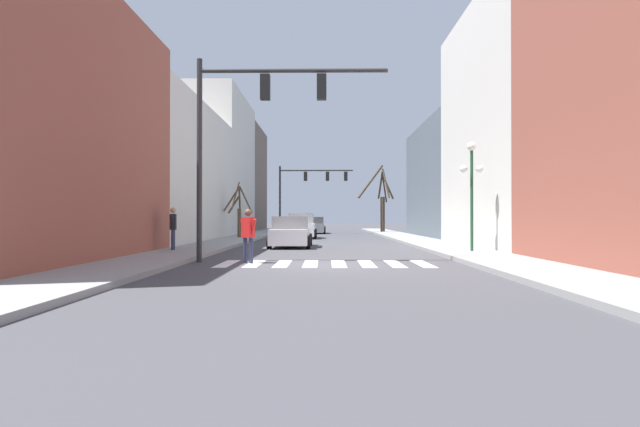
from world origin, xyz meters
TOP-DOWN VIEW (x-y plane):
  - ground_plane at (0.00, 0.00)m, footprint 240.00×240.00m
  - sidewalk_left at (-5.71, 0.00)m, footprint 2.56×90.00m
  - sidewalk_right at (5.71, 0.00)m, footprint 2.56×90.00m
  - building_row_left at (-9.99, 20.68)m, footprint 6.00×50.10m
  - building_row_right at (9.99, 9.03)m, footprint 6.00×33.26m
  - crosswalk_stripes at (0.00, 0.41)m, footprint 6.75×2.60m
  - traffic_signal_near at (-2.44, 0.93)m, footprint 6.36×0.28m
  - traffic_signal_far at (-1.66, 30.34)m, footprint 6.84×0.28m
  - street_lamp_right_corner at (5.87, 4.34)m, footprint 0.95×0.36m
  - car_driving_away_lane at (-1.72, 9.37)m, footprint 2.07×4.44m
  - car_parked_left_near at (-0.95, 30.88)m, footprint 1.99×4.52m
  - car_parked_right_near at (-1.67, 20.06)m, footprint 2.12×4.33m
  - pedestrian_waiting_at_curb at (-6.29, 4.96)m, footprint 0.29×0.76m
  - pedestrian_on_right_sidewalk at (-2.49, 0.56)m, footprint 0.63×0.57m
  - street_tree_right_far at (-5.91, 18.17)m, footprint 1.94×2.08m
  - street_tree_left_far at (5.33, 31.67)m, footprint 3.54×2.84m

SIDE VIEW (x-z plane):
  - ground_plane at x=0.00m, z-range 0.00..0.00m
  - crosswalk_stripes at x=0.00m, z-range 0.00..0.01m
  - sidewalk_left at x=-5.71m, z-range 0.00..0.15m
  - sidewalk_right at x=5.71m, z-range 0.00..0.15m
  - car_parked_left_near at x=-0.95m, z-range -0.04..1.50m
  - car_driving_away_lane at x=-1.72m, z-range -0.04..1.50m
  - car_parked_right_near at x=-1.67m, z-range -0.07..1.73m
  - pedestrian_on_right_sidewalk at x=-2.49m, z-range 0.16..1.93m
  - pedestrian_waiting_at_curb at x=-6.29m, z-range 0.31..2.07m
  - street_tree_right_far at x=-5.91m, z-range 0.02..3.78m
  - street_tree_left_far at x=5.33m, z-range -0.09..6.26m
  - street_lamp_right_corner at x=5.87m, z-range 1.05..5.41m
  - traffic_signal_far at x=-1.66m, z-range 1.52..7.75m
  - traffic_signal_near at x=-2.44m, z-range 1.49..8.27m
  - building_row_left at x=-9.99m, z-range -0.88..11.06m
  - building_row_right at x=9.99m, z-range -0.85..11.90m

